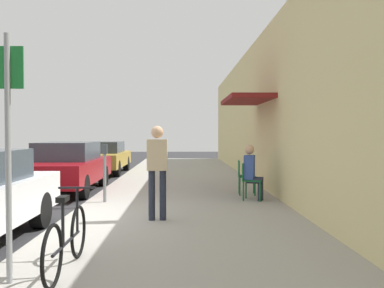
# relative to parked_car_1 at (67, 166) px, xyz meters

# --- Properties ---
(ground_plane) EXTENTS (60.00, 60.00, 0.00)m
(ground_plane) POSITION_rel_parked_car_1_xyz_m (1.10, -4.05, -0.73)
(ground_plane) COLOR #2D2D30
(sidewalk_slab) EXTENTS (4.50, 32.00, 0.12)m
(sidewalk_slab) POSITION_rel_parked_car_1_xyz_m (3.35, -2.05, -0.67)
(sidewalk_slab) COLOR #9E9B93
(sidewalk_slab) RESTS_ON ground_plane
(building_facade) EXTENTS (1.40, 32.00, 4.57)m
(building_facade) POSITION_rel_parked_car_1_xyz_m (5.74, -2.04, 1.55)
(building_facade) COLOR beige
(building_facade) RESTS_ON ground_plane
(parked_car_1) EXTENTS (1.80, 4.40, 1.43)m
(parked_car_1) POSITION_rel_parked_car_1_xyz_m (0.00, 0.00, 0.00)
(parked_car_1) COLOR maroon
(parked_car_1) RESTS_ON ground_plane
(parked_car_2) EXTENTS (1.80, 4.40, 1.34)m
(parked_car_2) POSITION_rel_parked_car_1_xyz_m (0.00, 5.51, -0.04)
(parked_car_2) COLOR #A58433
(parked_car_2) RESTS_ON ground_plane
(parking_meter) EXTENTS (0.12, 0.10, 1.32)m
(parking_meter) POSITION_rel_parked_car_1_xyz_m (1.55, -2.52, 0.15)
(parking_meter) COLOR slate
(parking_meter) RESTS_ON sidewalk_slab
(street_sign) EXTENTS (0.32, 0.06, 2.60)m
(street_sign) POSITION_rel_parked_car_1_xyz_m (1.50, -7.63, 0.90)
(street_sign) COLOR gray
(street_sign) RESTS_ON sidewalk_slab
(bicycle_0) EXTENTS (0.46, 1.71, 0.90)m
(bicycle_0) POSITION_rel_parked_car_1_xyz_m (2.00, -7.29, -0.26)
(bicycle_0) COLOR black
(bicycle_0) RESTS_ON sidewalk_slab
(cafe_chair_0) EXTENTS (0.55, 0.55, 0.87)m
(cafe_chair_0) POSITION_rel_parked_car_1_xyz_m (4.90, -2.31, -0.11)
(cafe_chair_0) COLOR #14592D
(cafe_chair_0) RESTS_ON sidewalk_slab
(seated_patron_0) EXTENTS (0.51, 0.46, 1.29)m
(seated_patron_0) POSITION_rel_parked_car_1_xyz_m (4.95, -2.32, 0.08)
(seated_patron_0) COLOR #232838
(seated_patron_0) RESTS_ON sidewalk_slab
(cafe_chair_1) EXTENTS (0.48, 0.48, 0.87)m
(cafe_chair_1) POSITION_rel_parked_car_1_xyz_m (4.89, -1.45, -0.11)
(cafe_chair_1) COLOR #14592D
(cafe_chair_1) RESTS_ON sidewalk_slab
(pedestrian_standing) EXTENTS (0.36, 0.22, 1.70)m
(pedestrian_standing) POSITION_rel_parked_car_1_xyz_m (2.86, -4.53, 0.39)
(pedestrian_standing) COLOR #232838
(pedestrian_standing) RESTS_ON sidewalk_slab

